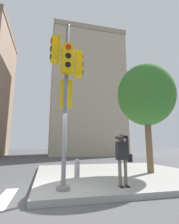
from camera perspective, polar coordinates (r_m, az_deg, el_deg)
ground_plane at (r=5.42m, az=-13.32°, el=-26.55°), size 160.00×160.00×0.00m
sidewalk_corner at (r=9.54m, az=9.26°, el=-19.23°), size 8.00×8.00×0.18m
traffic_signal_pole at (r=5.98m, az=-7.54°, el=10.64°), size 1.15×1.14×5.59m
person_photographer at (r=6.08m, az=10.81°, el=-13.54°), size 0.58×0.54×1.69m
street_tree at (r=9.84m, az=17.93°, el=5.29°), size 2.99×2.99×5.64m
fire_hydrant at (r=7.67m, az=-4.09°, el=-17.85°), size 0.22×0.28×0.77m
building_right at (r=30.81m, az=-1.66°, el=5.46°), size 11.74×10.40×20.39m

